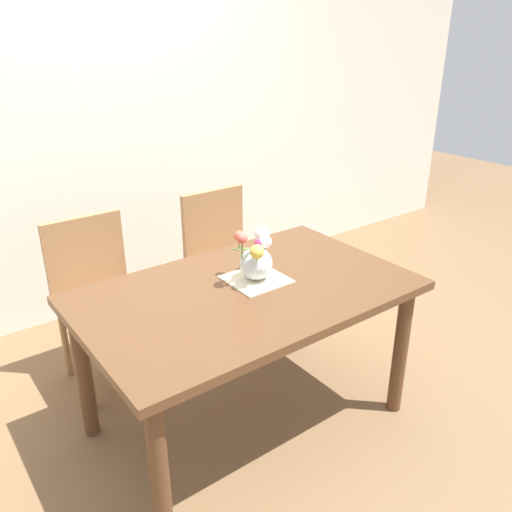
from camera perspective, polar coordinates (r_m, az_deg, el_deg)
The scene contains 7 objects.
ground_plane at distance 2.72m, azimuth -0.92°, elevation -17.44°, with size 12.00×12.00×0.00m, color brown.
back_wall at distance 3.50m, azimuth -17.34°, elevation 16.33°, with size 7.00×0.10×2.80m, color silver.
dining_table at distance 2.35m, azimuth -1.02°, elevation -5.63°, with size 1.46×0.91×0.73m.
chair_left at distance 2.88m, azimuth -17.01°, elevation -3.58°, with size 0.42×0.42×0.90m.
chair_right at distance 3.19m, azimuth -3.54°, elevation 0.24°, with size 0.42×0.42×0.90m.
placemat at distance 2.37m, azimuth 0.00°, elevation -2.56°, with size 0.26×0.26×0.01m, color beige.
flower_vase at distance 2.33m, azimuth 0.03°, elevation -0.17°, with size 0.23×0.21×0.25m.
Camera 1 is at (-1.19, -1.66, 1.79)m, focal length 36.54 mm.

